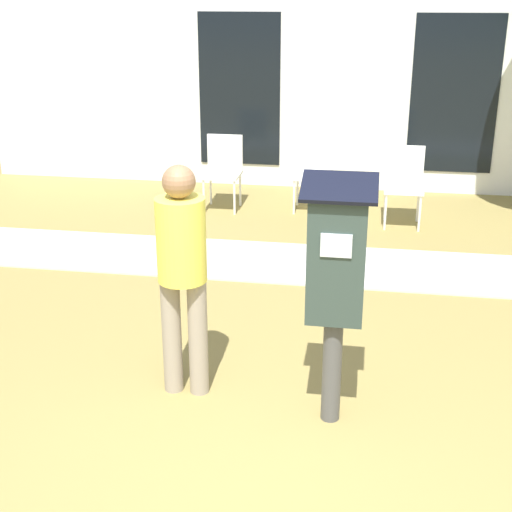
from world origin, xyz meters
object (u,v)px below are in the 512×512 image
Objects in this scene: parking_meter at (336,271)px; outdoor_chair_left at (223,166)px; outdoor_chair_right at (404,179)px; person_standing at (182,264)px; outdoor_chair_middle at (313,167)px.

outdoor_chair_left is (-1.63, 4.48, -0.49)m from parking_meter.
outdoor_chair_right is at bearing 82.54° from parking_meter.
parking_meter is 4.25m from outdoor_chair_right.
outdoor_chair_middle is at bearing 58.75° from person_standing.
outdoor_chair_right is (0.55, 4.19, -0.49)m from parking_meter.
outdoor_chair_left is 2.20m from outdoor_chair_right.
outdoor_chair_right is at bearing -45.63° from outdoor_chair_middle.
outdoor_chair_middle is at bearing 96.68° from parking_meter.
parking_meter is at bearing -104.50° from outdoor_chair_right.
person_standing is (-0.99, 0.18, -0.09)m from parking_meter.
person_standing is 4.37m from outdoor_chair_left.
outdoor_chair_left and outdoor_chair_right have the same top height.
parking_meter is 1.77× the size of outdoor_chair_right.
outdoor_chair_left is at bearing 110.00° from parking_meter.
parking_meter reaches higher than outdoor_chair_middle.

